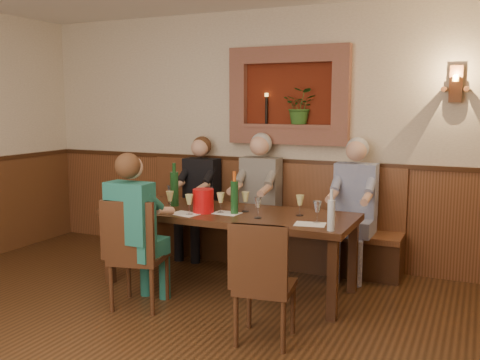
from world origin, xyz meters
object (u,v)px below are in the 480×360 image
at_px(person_chair_front, 137,244).
at_px(person_bench_left, 198,207).
at_px(person_bench_mid, 257,210).
at_px(dining_table, 228,219).
at_px(person_bench_right, 353,220).
at_px(wine_bottle_green_a, 234,196).
at_px(spittoon_bucket, 203,201).
at_px(bench, 265,233).
at_px(chair_near_left, 139,275).
at_px(chair_near_right, 265,306).
at_px(wine_bottle_green_b, 174,188).
at_px(water_bottle, 331,214).

bearing_deg(person_chair_front, person_bench_left, 100.17).
height_order(person_bench_left, person_bench_mid, person_bench_mid).
relative_size(dining_table, person_bench_right, 1.68).
bearing_deg(wine_bottle_green_a, spittoon_bucket, -167.38).
relative_size(dining_table, wine_bottle_green_a, 6.04).
relative_size(bench, chair_near_left, 3.09).
relative_size(person_bench_left, person_chair_front, 1.02).
distance_m(chair_near_right, wine_bottle_green_a, 1.27).
xyz_separation_m(person_bench_right, person_chair_front, (-1.51, -1.62, -0.03)).
relative_size(chair_near_right, wine_bottle_green_b, 2.15).
bearing_deg(spittoon_bucket, bench, 80.17).
bearing_deg(person_bench_mid, person_bench_left, 179.86).
distance_m(person_bench_left, spittoon_bucket, 1.19).
distance_m(dining_table, person_bench_right, 1.31).
xyz_separation_m(spittoon_bucket, water_bottle, (1.28, -0.21, 0.02)).
bearing_deg(bench, spittoon_bucket, -99.83).
bearing_deg(water_bottle, spittoon_bucket, 170.63).
height_order(chair_near_left, chair_near_right, chair_near_left).
distance_m(dining_table, chair_near_right, 1.29).
xyz_separation_m(dining_table, chair_near_left, (-0.50, -0.77, -0.39)).
bearing_deg(chair_near_right, chair_near_left, 164.14).
bearing_deg(water_bottle, person_bench_right, 93.93).
xyz_separation_m(person_bench_mid, person_bench_right, (1.06, 0.00, -0.01)).
distance_m(person_bench_left, wine_bottle_green_a, 1.33).
distance_m(bench, wine_bottle_green_b, 1.26).
xyz_separation_m(person_bench_left, person_bench_right, (1.80, -0.00, 0.02)).
bearing_deg(person_bench_right, person_chair_front, -133.03).
distance_m(dining_table, bench, 1.01).
bearing_deg(wine_bottle_green_b, person_bench_left, 102.65).
distance_m(wine_bottle_green_b, water_bottle, 1.74).
height_order(person_bench_mid, spittoon_bucket, person_bench_mid).
height_order(bench, person_chair_front, person_chair_front).
height_order(chair_near_right, wine_bottle_green_b, wine_bottle_green_b).
xyz_separation_m(chair_near_left, spittoon_bucket, (0.31, 0.63, 0.58)).
height_order(chair_near_right, person_chair_front, person_chair_front).
xyz_separation_m(chair_near_right, person_bench_right, (0.25, 1.79, 0.32)).
xyz_separation_m(chair_near_right, person_chair_front, (-1.26, 0.18, 0.29)).
relative_size(bench, spittoon_bucket, 13.47).
distance_m(chair_near_right, person_bench_mid, 2.00).
relative_size(dining_table, person_bench_left, 1.73).
distance_m(person_bench_mid, wine_bottle_green_a, 0.98).
xyz_separation_m(chair_near_right, wine_bottle_green_b, (-1.37, 0.98, 0.66)).
height_order(dining_table, person_bench_mid, person_bench_mid).
bearing_deg(spittoon_bucket, wine_bottle_green_b, 157.96).
xyz_separation_m(spittoon_bucket, wine_bottle_green_a, (0.29, 0.07, 0.05)).
xyz_separation_m(bench, water_bottle, (1.09, -1.30, 0.56)).
xyz_separation_m(person_bench_mid, water_bottle, (1.14, -1.19, 0.29)).
bearing_deg(wine_bottle_green_a, water_bottle, -15.64).
bearing_deg(wine_bottle_green_a, person_bench_mid, 99.35).
xyz_separation_m(person_bench_mid, wine_bottle_green_a, (0.15, -0.92, 0.31)).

